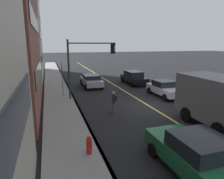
{
  "coord_description": "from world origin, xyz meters",
  "views": [
    {
      "loc": [
        -13.4,
        7.35,
        4.76
      ],
      "look_at": [
        -0.01,
        3.07,
        1.55
      ],
      "focal_mm": 32.33,
      "sensor_mm": 36.0,
      "label": 1
    }
  ],
  "objects_px": {
    "car_silver": "(91,80)",
    "street_sign_post": "(62,78)",
    "car_white": "(165,88)",
    "car_green": "(197,155)",
    "car_black": "(134,77)",
    "fire_hydrant": "(89,147)",
    "pedestrian_with_backpack": "(114,101)",
    "traffic_light_mast": "(88,59)"
  },
  "relations": [
    {
      "from": "car_silver",
      "to": "street_sign_post",
      "type": "bearing_deg",
      "value": 139.34
    },
    {
      "from": "car_white",
      "to": "car_green",
      "type": "relative_size",
      "value": 0.94
    },
    {
      "from": "car_black",
      "to": "fire_hydrant",
      "type": "relative_size",
      "value": 4.89
    },
    {
      "from": "car_black",
      "to": "pedestrian_with_backpack",
      "type": "xyz_separation_m",
      "value": [
        -9.31,
        5.57,
        0.13
      ]
    },
    {
      "from": "car_black",
      "to": "traffic_light_mast",
      "type": "xyz_separation_m",
      "value": [
        -5.03,
        6.43,
        2.73
      ]
    },
    {
      "from": "traffic_light_mast",
      "to": "pedestrian_with_backpack",
      "type": "bearing_deg",
      "value": -168.72
    },
    {
      "from": "car_green",
      "to": "fire_hydrant",
      "type": "xyz_separation_m",
      "value": [
        2.38,
        3.55,
        -0.31
      ]
    },
    {
      "from": "car_silver",
      "to": "car_black",
      "type": "distance_m",
      "value": 5.19
    },
    {
      "from": "car_white",
      "to": "street_sign_post",
      "type": "xyz_separation_m",
      "value": [
        2.14,
        9.02,
        1.1
      ]
    },
    {
      "from": "car_black",
      "to": "street_sign_post",
      "type": "height_order",
      "value": "street_sign_post"
    },
    {
      "from": "car_white",
      "to": "pedestrian_with_backpack",
      "type": "bearing_deg",
      "value": 117.5
    },
    {
      "from": "car_black",
      "to": "street_sign_post",
      "type": "distance_m",
      "value": 9.57
    },
    {
      "from": "car_white",
      "to": "car_green",
      "type": "xyz_separation_m",
      "value": [
        -10.4,
        5.16,
        0.06
      ]
    },
    {
      "from": "car_green",
      "to": "pedestrian_with_backpack",
      "type": "bearing_deg",
      "value": 6.43
    },
    {
      "from": "car_green",
      "to": "fire_hydrant",
      "type": "distance_m",
      "value": 4.28
    },
    {
      "from": "pedestrian_with_backpack",
      "to": "fire_hydrant",
      "type": "height_order",
      "value": "pedestrian_with_backpack"
    },
    {
      "from": "car_white",
      "to": "car_green",
      "type": "distance_m",
      "value": 11.61
    },
    {
      "from": "car_green",
      "to": "traffic_light_mast",
      "type": "xyz_separation_m",
      "value": [
        11.57,
        1.67,
        2.75
      ]
    },
    {
      "from": "pedestrian_with_backpack",
      "to": "traffic_light_mast",
      "type": "bearing_deg",
      "value": 11.28
    },
    {
      "from": "fire_hydrant",
      "to": "car_black",
      "type": "bearing_deg",
      "value": -30.28
    },
    {
      "from": "car_silver",
      "to": "traffic_light_mast",
      "type": "relative_size",
      "value": 0.83
    },
    {
      "from": "street_sign_post",
      "to": "fire_hydrant",
      "type": "height_order",
      "value": "street_sign_post"
    },
    {
      "from": "car_black",
      "to": "pedestrian_with_backpack",
      "type": "relative_size",
      "value": 2.87
    },
    {
      "from": "car_black",
      "to": "traffic_light_mast",
      "type": "height_order",
      "value": "traffic_light_mast"
    },
    {
      "from": "street_sign_post",
      "to": "pedestrian_with_backpack",
      "type": "bearing_deg",
      "value": -150.04
    },
    {
      "from": "pedestrian_with_backpack",
      "to": "fire_hydrant",
      "type": "distance_m",
      "value": 5.63
    },
    {
      "from": "car_white",
      "to": "car_green",
      "type": "height_order",
      "value": "car_green"
    },
    {
      "from": "car_white",
      "to": "car_silver",
      "type": "bearing_deg",
      "value": 42.44
    },
    {
      "from": "car_black",
      "to": "fire_hydrant",
      "type": "height_order",
      "value": "car_black"
    },
    {
      "from": "car_silver",
      "to": "pedestrian_with_backpack",
      "type": "height_order",
      "value": "pedestrian_with_backpack"
    },
    {
      "from": "car_silver",
      "to": "car_black",
      "type": "height_order",
      "value": "car_black"
    },
    {
      "from": "car_black",
      "to": "pedestrian_with_backpack",
      "type": "bearing_deg",
      "value": 149.09
    },
    {
      "from": "car_green",
      "to": "car_black",
      "type": "distance_m",
      "value": 17.27
    },
    {
      "from": "fire_hydrant",
      "to": "car_white",
      "type": "bearing_deg",
      "value": -47.36
    },
    {
      "from": "pedestrian_with_backpack",
      "to": "street_sign_post",
      "type": "bearing_deg",
      "value": 29.96
    },
    {
      "from": "car_green",
      "to": "pedestrian_with_backpack",
      "type": "height_order",
      "value": "pedestrian_with_backpack"
    },
    {
      "from": "car_black",
      "to": "fire_hydrant",
      "type": "xyz_separation_m",
      "value": [
        -14.22,
        8.3,
        -0.33
      ]
    },
    {
      "from": "car_black",
      "to": "street_sign_post",
      "type": "relative_size",
      "value": 1.48
    },
    {
      "from": "traffic_light_mast",
      "to": "car_green",
      "type": "bearing_deg",
      "value": -171.76
    },
    {
      "from": "car_black",
      "to": "street_sign_post",
      "type": "bearing_deg",
      "value": 115.23
    },
    {
      "from": "pedestrian_with_backpack",
      "to": "car_silver",
      "type": "bearing_deg",
      "value": -2.41
    },
    {
      "from": "car_silver",
      "to": "car_green",
      "type": "distance_m",
      "value": 16.53
    }
  ]
}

